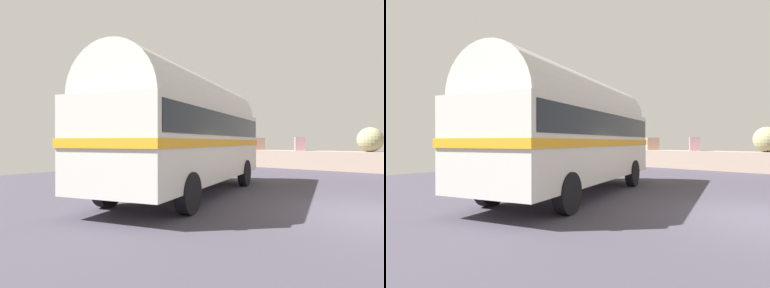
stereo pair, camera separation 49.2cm
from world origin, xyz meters
TOP-DOWN VIEW (x-y plane):
  - vintage_coach at (-5.24, -0.38)m, footprint 4.81×8.91m

SIDE VIEW (x-z plane):
  - vintage_coach at x=-5.24m, z-range 0.20..3.90m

